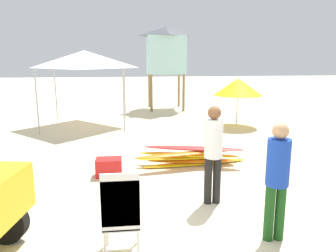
# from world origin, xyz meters

# --- Properties ---
(ground) EXTENTS (80.00, 80.00, 0.00)m
(ground) POSITION_xyz_m (0.00, 0.00, 0.00)
(ground) COLOR beige
(stacked_plastic_chairs) EXTENTS (0.48, 0.48, 1.20)m
(stacked_plastic_chairs) POSITION_xyz_m (-0.64, -0.49, 0.70)
(stacked_plastic_chairs) COLOR white
(stacked_plastic_chairs) RESTS_ON ground
(surfboard_pile) EXTENTS (2.83, 0.95, 0.48)m
(surfboard_pile) POSITION_xyz_m (0.93, 3.02, 0.24)
(surfboard_pile) COLOR yellow
(surfboard_pile) RESTS_ON ground
(lifeguard_near_left) EXTENTS (0.32, 0.32, 1.72)m
(lifeguard_near_left) POSITION_xyz_m (1.51, -0.33, 0.99)
(lifeguard_near_left) COLOR #194C19
(lifeguard_near_left) RESTS_ON ground
(lifeguard_near_center) EXTENTS (0.32, 0.32, 1.77)m
(lifeguard_near_center) POSITION_xyz_m (0.94, 0.96, 1.02)
(lifeguard_near_center) COLOR black
(lifeguard_near_center) RESTS_ON ground
(popup_canopy) EXTENTS (2.93, 2.93, 2.83)m
(popup_canopy) POSITION_xyz_m (-2.14, 8.33, 2.50)
(popup_canopy) COLOR #B2B2B7
(popup_canopy) RESTS_ON ground
(lifeguard_tower) EXTENTS (1.98, 1.98, 4.03)m
(lifeguard_tower) POSITION_xyz_m (1.32, 11.95, 2.91)
(lifeguard_tower) COLOR olive
(lifeguard_tower) RESTS_ON ground
(beach_umbrella_mid) EXTENTS (1.80, 1.80, 1.81)m
(beach_umbrella_mid) POSITION_xyz_m (3.56, 7.50, 1.49)
(beach_umbrella_mid) COLOR beige
(beach_umbrella_mid) RESTS_ON ground
(cooler_box) EXTENTS (0.56, 0.39, 0.39)m
(cooler_box) POSITION_xyz_m (-0.99, 2.57, 0.20)
(cooler_box) COLOR red
(cooler_box) RESTS_ON ground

